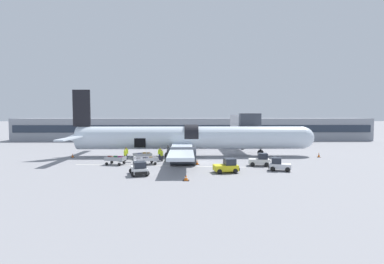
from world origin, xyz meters
TOP-DOWN VIEW (x-y plane):
  - ground_plane at (0.00, 0.00)m, footprint 500.00×500.00m
  - apron_marking_line at (-2.69, -2.50)m, footprint 27.25×3.22m
  - terminal_strip at (0.00, 36.96)m, footprint 89.18×8.79m
  - jet_bridge_stub at (8.69, 14.30)m, footprint 3.43×13.80m
  - airplane at (-1.57, 6.66)m, footprint 39.14×33.06m
  - baggage_tug_lead at (2.72, -6.80)m, footprint 2.95×2.30m
  - baggage_tug_mid at (-6.98, -7.89)m, footprint 2.50×3.32m
  - baggage_tug_rear at (7.55, -2.57)m, footprint 2.82×2.02m
  - baggage_tug_spare at (8.97, -5.86)m, footprint 2.75×2.13m
  - baggage_cart_loading at (-8.13, 3.27)m, footprint 3.43×2.53m
  - baggage_cart_queued at (-7.12, -1.22)m, footprint 3.90×2.74m
  - baggage_cart_empty at (-11.08, -1.20)m, footprint 3.51×2.18m
  - ground_crew_loader_a at (-5.28, 1.46)m, footprint 0.48×0.58m
  - ground_crew_loader_b at (-10.61, 3.29)m, footprint 0.62×0.55m
  - ground_crew_driver at (-5.60, 2.42)m, footprint 0.64×0.49m
  - ground_crew_supervisor at (-10.47, 1.88)m, footprint 0.52×0.57m
  - safety_cone_nose at (18.50, 4.96)m, footprint 0.50×0.50m
  - safety_cone_engine_left at (-1.89, -10.83)m, footprint 0.64×0.64m
  - safety_cone_wingtip at (-0.44, -1.40)m, footprint 0.62×0.62m
  - safety_cone_tail at (-19.18, 5.51)m, footprint 0.48×0.48m

SIDE VIEW (x-z plane):
  - ground_plane at x=0.00m, z-range 0.00..0.00m
  - apron_marking_line at x=-2.69m, z-range 0.00..0.01m
  - safety_cone_engine_left at x=-1.89m, z-range -0.02..0.55m
  - safety_cone_wingtip at x=-0.44m, z-range -0.02..0.63m
  - safety_cone_tail at x=-19.18m, z-range -0.02..0.65m
  - safety_cone_nose at x=18.50m, z-range -0.02..0.72m
  - baggage_cart_loading at x=-8.13m, z-range -0.04..1.02m
  - baggage_cart_queued at x=-7.12m, z-range 0.05..1.02m
  - baggage_cart_empty at x=-11.08m, z-range -0.01..1.19m
  - baggage_tug_spare at x=8.97m, z-range -0.13..1.38m
  - baggage_tug_mid at x=-6.98m, z-range -0.10..1.39m
  - baggage_tug_lead at x=2.72m, z-range -0.11..1.48m
  - baggage_tug_rear at x=7.55m, z-range -0.13..1.50m
  - ground_crew_loader_a at x=-5.28m, z-range 0.04..1.70m
  - ground_crew_supervisor at x=-10.47m, z-range 0.04..1.75m
  - ground_crew_loader_b at x=-10.61m, z-range 0.05..1.86m
  - ground_crew_driver at x=-5.60m, z-range 0.05..1.88m
  - airplane at x=-1.57m, z-range -2.42..7.96m
  - terminal_strip at x=0.00m, z-range 0.00..5.57m
  - jet_bridge_stub at x=8.69m, z-range 1.74..8.47m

